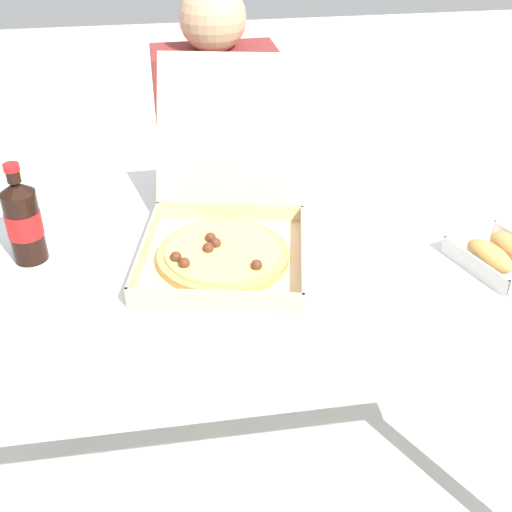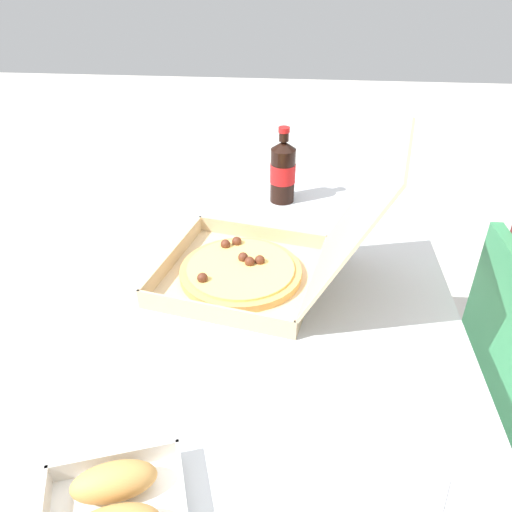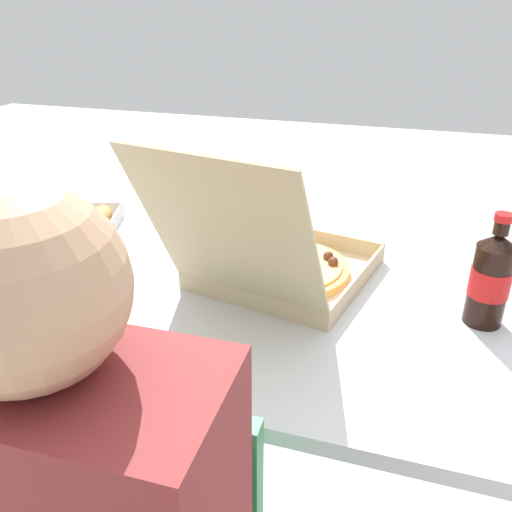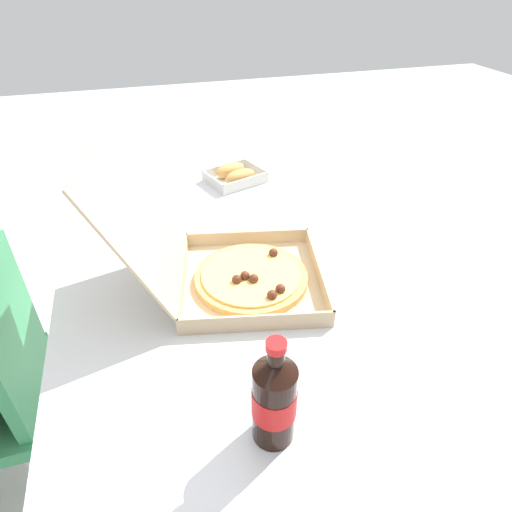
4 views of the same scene
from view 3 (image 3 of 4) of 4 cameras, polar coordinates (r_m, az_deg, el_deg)
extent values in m
plane|color=beige|center=(1.66, -0.31, -24.43)|extent=(10.00, 10.00, 0.00)
cube|color=silver|center=(1.21, -0.39, -2.70)|extent=(1.41, 0.89, 0.03)
cylinder|color=#B7B7BC|center=(1.70, 25.17, -10.33)|extent=(0.05, 0.05, 0.69)
cylinder|color=#B7B7BC|center=(1.93, -15.16, -4.11)|extent=(0.05, 0.05, 0.69)
cube|color=#338451|center=(0.84, -12.57, -24.41)|extent=(0.36, 0.04, 0.38)
sphere|color=tan|center=(0.50, -23.72, -3.19)|extent=(0.19, 0.19, 0.19)
cube|color=tan|center=(1.21, 3.29, -1.85)|extent=(0.41, 0.41, 0.01)
cube|color=tan|center=(1.34, 6.55, 1.99)|extent=(0.34, 0.08, 0.04)
cube|color=tan|center=(1.14, 10.97, -2.74)|extent=(0.08, 0.34, 0.04)
cube|color=tan|center=(1.27, -3.53, 0.82)|extent=(0.08, 0.34, 0.04)
cube|color=tan|center=(1.06, -0.74, -4.47)|extent=(0.34, 0.08, 0.04)
cube|color=tan|center=(0.92, -3.27, 2.69)|extent=(0.37, 0.23, 0.31)
cylinder|color=tan|center=(1.20, 3.31, -1.34)|extent=(0.28, 0.28, 0.02)
cylinder|color=#EAC666|center=(1.19, 3.32, -0.83)|extent=(0.25, 0.25, 0.01)
sphere|color=#562819|center=(1.18, 4.76, -0.69)|extent=(0.02, 0.02, 0.02)
sphere|color=#562819|center=(1.19, 8.28, -0.65)|extent=(0.02, 0.02, 0.02)
sphere|color=#562819|center=(1.17, 3.74, -0.94)|extent=(0.02, 0.02, 0.02)
sphere|color=#562819|center=(1.22, 7.76, -0.03)|extent=(0.02, 0.02, 0.02)
sphere|color=#562819|center=(1.27, 1.57, 1.40)|extent=(0.02, 0.02, 0.02)
sphere|color=#562819|center=(1.15, 3.88, -1.49)|extent=(0.02, 0.02, 0.02)
cube|color=white|center=(1.52, -17.38, 3.00)|extent=(0.20, 0.23, 0.00)
cube|color=silver|center=(1.59, -16.64, 4.96)|extent=(0.14, 0.05, 0.03)
cube|color=silver|center=(1.43, -18.40, 2.28)|extent=(0.14, 0.05, 0.03)
cube|color=silver|center=(1.49, -14.80, 3.77)|extent=(0.07, 0.18, 0.03)
cube|color=silver|center=(1.53, -20.08, 3.62)|extent=(0.07, 0.18, 0.03)
ellipsoid|color=tan|center=(1.50, -16.31, 4.03)|extent=(0.09, 0.13, 0.05)
ellipsoid|color=tan|center=(1.52, -18.72, 3.96)|extent=(0.09, 0.13, 0.05)
cylinder|color=black|center=(1.09, 23.71, -2.91)|extent=(0.07, 0.07, 0.16)
cone|color=black|center=(1.05, 24.60, 1.53)|extent=(0.07, 0.07, 0.02)
cylinder|color=black|center=(1.04, 24.85, 2.78)|extent=(0.03, 0.03, 0.02)
cylinder|color=red|center=(1.03, 25.05, 3.77)|extent=(0.03, 0.03, 0.01)
cylinder|color=red|center=(1.08, 23.78, -2.54)|extent=(0.07, 0.07, 0.06)
cube|color=white|center=(1.26, -25.16, -3.39)|extent=(0.25, 0.22, 0.00)
camera|label=1|loc=(2.21, 15.92, 30.76)|focal=45.58mm
camera|label=2|loc=(1.51, -39.25, 24.95)|focal=35.00mm
camera|label=4|loc=(0.99, 57.35, 21.82)|focal=30.05mm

